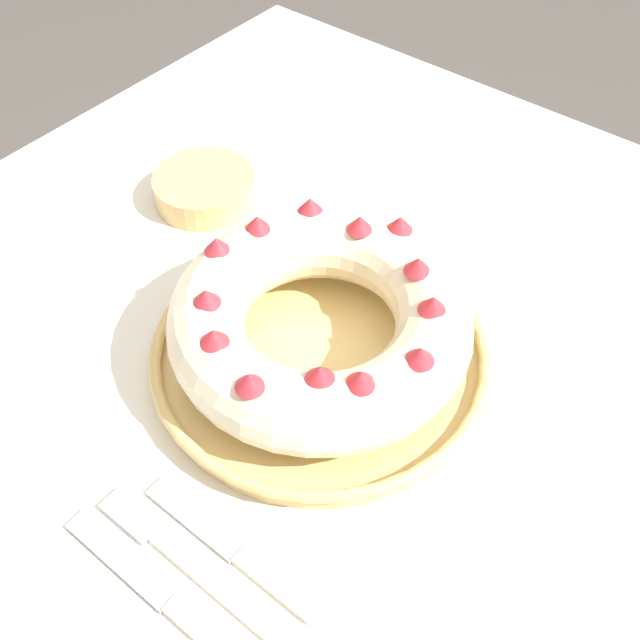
% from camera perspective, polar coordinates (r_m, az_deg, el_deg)
% --- Properties ---
extents(ground_plane, '(8.00, 8.00, 0.00)m').
position_cam_1_polar(ground_plane, '(1.41, -1.12, -22.75)').
color(ground_plane, '#4C4742').
extents(dining_table, '(1.15, 1.04, 0.75)m').
position_cam_1_polar(dining_table, '(0.82, -1.78, -8.11)').
color(dining_table, silver).
rests_on(dining_table, ground_plane).
extents(serving_dish, '(0.33, 0.33, 0.03)m').
position_cam_1_polar(serving_dish, '(0.74, 0.00, -2.60)').
color(serving_dish, tan).
rests_on(serving_dish, dining_table).
extents(bundt_cake, '(0.29, 0.29, 0.09)m').
position_cam_1_polar(bundt_cake, '(0.70, 0.00, 0.05)').
color(bundt_cake, beige).
rests_on(bundt_cake, serving_dish).
extents(fork, '(0.02, 0.19, 0.01)m').
position_cam_1_polar(fork, '(0.65, -10.94, -17.08)').
color(fork, white).
rests_on(fork, dining_table).
extents(serving_knife, '(0.02, 0.21, 0.01)m').
position_cam_1_polar(serving_knife, '(0.64, -11.13, -20.60)').
color(serving_knife, white).
rests_on(serving_knife, dining_table).
extents(cake_knife, '(0.02, 0.18, 0.01)m').
position_cam_1_polar(cake_knife, '(0.64, -6.00, -17.46)').
color(cake_knife, white).
rests_on(cake_knife, dining_table).
extents(side_bowl, '(0.12, 0.12, 0.03)m').
position_cam_1_polar(side_bowl, '(0.93, -8.77, 9.89)').
color(side_bowl, tan).
rests_on(side_bowl, dining_table).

